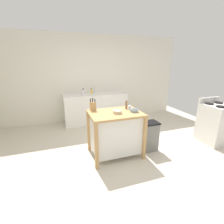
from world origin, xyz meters
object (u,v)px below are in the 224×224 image
(pepper_grinder, at_px, (126,104))
(sink_faucet, at_px, (94,89))
(bowl_stoneware_deep, at_px, (134,110))
(stove, at_px, (216,123))
(bottle_dish_soap, at_px, (83,92))
(drinking_cup, at_px, (129,108))
(knife_block, at_px, (93,106))
(kitchen_island, at_px, (115,132))
(bowl_ceramic_wide, at_px, (117,112))
(trash_bin, at_px, (149,136))
(bottle_spray_cleaner, at_px, (92,91))

(pepper_grinder, height_order, sink_faucet, sink_faucet)
(bowl_stoneware_deep, height_order, stove, stove)
(bottle_dish_soap, bearing_deg, drinking_cup, -71.34)
(knife_block, distance_m, pepper_grinder, 0.68)
(knife_block, bearing_deg, bowl_stoneware_deep, -25.40)
(bowl_stoneware_deep, relative_size, pepper_grinder, 0.81)
(drinking_cup, relative_size, bottle_dish_soap, 0.47)
(drinking_cup, distance_m, stove, 2.14)
(kitchen_island, relative_size, sink_faucet, 4.50)
(bottle_dish_soap, bearing_deg, stove, -38.39)
(bowl_ceramic_wide, distance_m, pepper_grinder, 0.37)
(sink_faucet, relative_size, bottle_dish_soap, 1.18)
(knife_block, distance_m, stove, 2.85)
(trash_bin, relative_size, stove, 0.62)
(knife_block, bearing_deg, kitchen_island, -34.86)
(bowl_ceramic_wide, relative_size, pepper_grinder, 0.86)
(bowl_stoneware_deep, distance_m, trash_bin, 0.72)
(bowl_stoneware_deep, relative_size, bowl_ceramic_wide, 0.95)
(sink_faucet, distance_m, stove, 3.33)
(bottle_dish_soap, distance_m, stove, 3.45)
(trash_bin, bearing_deg, bottle_spray_cleaner, 110.62)
(trash_bin, bearing_deg, pepper_grinder, 152.70)
(drinking_cup, bearing_deg, pepper_grinder, 106.55)
(drinking_cup, height_order, bottle_spray_cleaner, bottle_spray_cleaner)
(trash_bin, bearing_deg, sink_faucet, 106.83)
(kitchen_island, distance_m, drinking_cup, 0.55)
(drinking_cup, bearing_deg, bowl_ceramic_wide, -155.40)
(drinking_cup, relative_size, sink_faucet, 0.40)
(bowl_ceramic_wide, bearing_deg, bottle_spray_cleaner, 91.28)
(kitchen_island, distance_m, trash_bin, 0.76)
(bowl_ceramic_wide, height_order, sink_faucet, sink_faucet)
(bowl_stoneware_deep, distance_m, bottle_dish_soap, 2.08)
(bottle_dish_soap, xyz_separation_m, stove, (2.67, -2.12, -0.52))
(sink_faucet, height_order, bottle_dish_soap, sink_faucet)
(bottle_spray_cleaner, bearing_deg, sink_faucet, 50.43)
(bowl_stoneware_deep, height_order, sink_faucet, sink_faucet)
(bottle_spray_cleaner, distance_m, stove, 3.31)
(bowl_ceramic_wide, relative_size, trash_bin, 0.26)
(bottle_spray_cleaner, relative_size, stove, 0.17)
(kitchen_island, height_order, bowl_stoneware_deep, bowl_stoneware_deep)
(kitchen_island, distance_m, bowl_ceramic_wide, 0.43)
(pepper_grinder, bearing_deg, kitchen_island, -150.26)
(bowl_ceramic_wide, distance_m, bottle_dish_soap, 1.98)
(drinking_cup, height_order, bottle_dish_soap, bottle_dish_soap)
(pepper_grinder, height_order, stove, pepper_grinder)
(kitchen_island, xyz_separation_m, knife_block, (-0.38, 0.26, 0.49))
(knife_block, bearing_deg, bottle_dish_soap, 86.90)
(kitchen_island, height_order, stove, stove)
(drinking_cup, distance_m, trash_bin, 0.76)
(bowl_ceramic_wide, bearing_deg, stove, -3.81)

